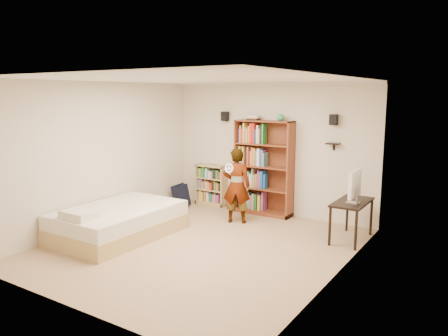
# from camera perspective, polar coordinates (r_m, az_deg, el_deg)

# --- Properties ---
(ground) EXTENTS (4.50, 5.00, 0.01)m
(ground) POSITION_cam_1_polar(r_m,az_deg,el_deg) (7.29, -3.15, -10.19)
(ground) COLOR tan
(ground) RESTS_ON ground
(room_shell) EXTENTS (4.52, 5.02, 2.71)m
(room_shell) POSITION_cam_1_polar(r_m,az_deg,el_deg) (6.89, -3.29, 3.72)
(room_shell) COLOR beige
(room_shell) RESTS_ON ground
(crown_molding) EXTENTS (4.50, 5.00, 0.06)m
(crown_molding) POSITION_cam_1_polar(r_m,az_deg,el_deg) (6.86, -3.36, 11.29)
(crown_molding) COLOR silver
(crown_molding) RESTS_ON room_shell
(speaker_left) EXTENTS (0.14, 0.12, 0.20)m
(speaker_left) POSITION_cam_1_polar(r_m,az_deg,el_deg) (9.45, 0.13, 6.78)
(speaker_left) COLOR black
(speaker_left) RESTS_ON room_shell
(speaker_right) EXTENTS (0.14, 0.12, 0.20)m
(speaker_right) POSITION_cam_1_polar(r_m,az_deg,el_deg) (8.40, 14.13, 6.14)
(speaker_right) COLOR black
(speaker_right) RESTS_ON room_shell
(wall_shelf) EXTENTS (0.25, 0.16, 0.02)m
(wall_shelf) POSITION_cam_1_polar(r_m,az_deg,el_deg) (8.45, 14.03, 3.09)
(wall_shelf) COLOR black
(wall_shelf) RESTS_ON room_shell
(tall_bookshelf) EXTENTS (1.23, 0.36, 1.94)m
(tall_bookshelf) POSITION_cam_1_polar(r_m,az_deg,el_deg) (8.99, 5.20, 0.00)
(tall_bookshelf) COLOR brown
(tall_bookshelf) RESTS_ON ground
(low_bookshelf) EXTENTS (0.72, 0.27, 0.90)m
(low_bookshelf) POSITION_cam_1_polar(r_m,az_deg,el_deg) (9.80, -1.67, -2.26)
(low_bookshelf) COLOR tan
(low_bookshelf) RESTS_ON ground
(computer_desk) EXTENTS (0.50, 1.00, 0.68)m
(computer_desk) POSITION_cam_1_polar(r_m,az_deg,el_deg) (7.79, 16.29, -6.61)
(computer_desk) COLOR black
(computer_desk) RESTS_ON ground
(imac) EXTENTS (0.14, 0.56, 0.55)m
(imac) POSITION_cam_1_polar(r_m,az_deg,el_deg) (7.50, 16.54, -2.38)
(imac) COLOR white
(imac) RESTS_ON computer_desk
(daybed) EXTENTS (1.43, 2.20, 0.65)m
(daybed) POSITION_cam_1_polar(r_m,az_deg,el_deg) (7.91, -13.62, -6.39)
(daybed) COLOR silver
(daybed) RESTS_ON ground
(person) EXTENTS (0.63, 0.53, 1.46)m
(person) POSITION_cam_1_polar(r_m,az_deg,el_deg) (8.41, 1.65, -2.30)
(person) COLOR black
(person) RESTS_ON ground
(wii_wheel) EXTENTS (0.18, 0.07, 0.19)m
(wii_wheel) POSITION_cam_1_polar(r_m,az_deg,el_deg) (8.11, 0.66, -0.04)
(wii_wheel) COLOR white
(wii_wheel) RESTS_ON person
(navy_bag) EXTENTS (0.40, 0.28, 0.50)m
(navy_bag) POSITION_cam_1_polar(r_m,az_deg,el_deg) (9.78, -5.66, -3.53)
(navy_bag) COLOR black
(navy_bag) RESTS_ON ground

